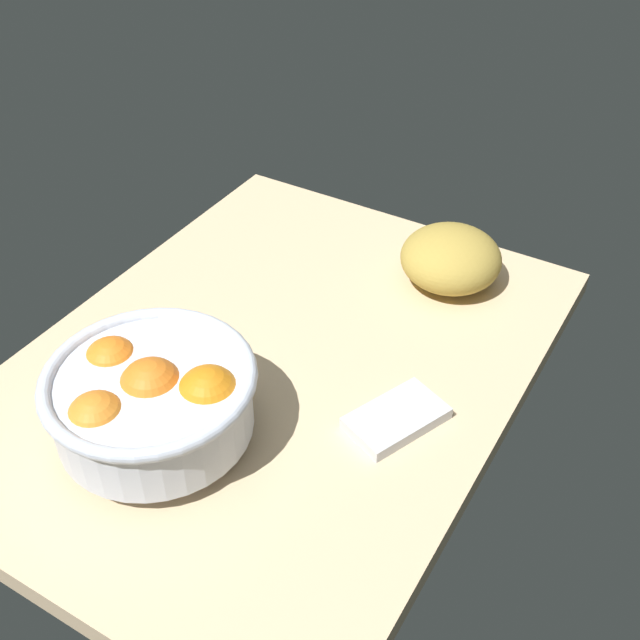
# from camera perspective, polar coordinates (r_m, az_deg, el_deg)

# --- Properties ---
(ground_plane) EXTENTS (0.77, 0.58, 0.03)m
(ground_plane) POSITION_cam_1_polar(r_m,az_deg,el_deg) (1.00, -3.29, -3.57)
(ground_plane) COLOR #D6B88E
(fruit_bowl) EXTENTS (0.23, 0.23, 0.11)m
(fruit_bowl) POSITION_cam_1_polar(r_m,az_deg,el_deg) (0.87, -12.06, -5.47)
(fruit_bowl) COLOR silver
(fruit_bowl) RESTS_ON ground
(bread_loaf) EXTENTS (0.20, 0.20, 0.08)m
(bread_loaf) POSITION_cam_1_polar(r_m,az_deg,el_deg) (1.11, 9.39, 4.40)
(bread_loaf) COLOR #AE913D
(bread_loaf) RESTS_ON ground
(napkin_folded) EXTENTS (0.13, 0.10, 0.02)m
(napkin_folded) POSITION_cam_1_polar(r_m,az_deg,el_deg) (0.91, 5.51, -7.04)
(napkin_folded) COLOR silver
(napkin_folded) RESTS_ON ground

